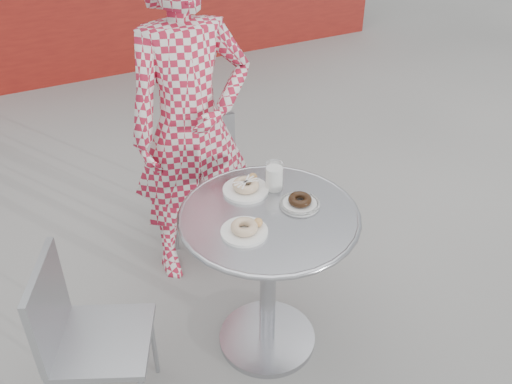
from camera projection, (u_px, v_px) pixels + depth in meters
name	position (u px, v px, depth m)	size (l,w,h in m)	color
ground	(274.00, 340.00, 2.84)	(60.00, 60.00, 0.00)	#A3A09B
bistro_table	(268.00, 249.00, 2.50)	(0.78, 0.78, 0.79)	silver
chair_far	(194.00, 193.00, 3.43)	(0.42, 0.43, 0.84)	#9B9EA3
chair_left	(106.00, 367.00, 2.40)	(0.51, 0.50, 0.80)	#9B9EA3
seated_person	(191.00, 127.00, 2.83)	(0.64, 0.42, 1.74)	#AC1A34
plate_far	(246.00, 187.00, 2.52)	(0.21, 0.21, 0.05)	white
plate_near	(245.00, 229.00, 2.28)	(0.19, 0.19, 0.05)	white
plate_checker	(300.00, 202.00, 2.43)	(0.18, 0.18, 0.05)	white
milk_cup	(274.00, 177.00, 2.51)	(0.08, 0.08, 0.13)	white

